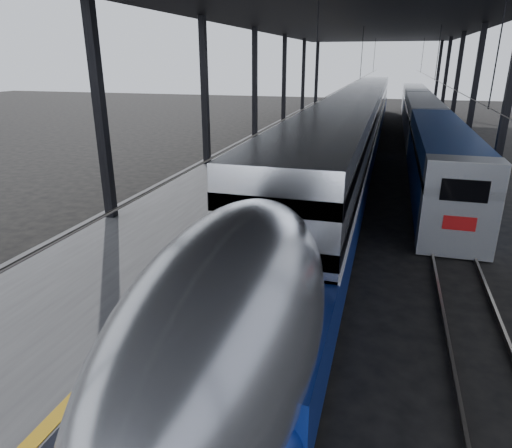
% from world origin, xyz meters
% --- Properties ---
extents(ground, '(160.00, 160.00, 0.00)m').
position_xyz_m(ground, '(0.00, 0.00, 0.00)').
color(ground, black).
rests_on(ground, ground).
extents(platform, '(6.00, 80.00, 1.00)m').
position_xyz_m(platform, '(-3.50, 20.00, 0.50)').
color(platform, '#4C4C4F').
rests_on(platform, ground).
extents(yellow_strip, '(0.30, 80.00, 0.01)m').
position_xyz_m(yellow_strip, '(-0.70, 20.00, 1.00)').
color(yellow_strip, gold).
rests_on(yellow_strip, platform).
extents(rails, '(6.52, 80.00, 0.16)m').
position_xyz_m(rails, '(4.50, 20.00, 0.08)').
color(rails, slate).
rests_on(rails, ground).
extents(canopy, '(18.00, 75.00, 9.47)m').
position_xyz_m(canopy, '(1.90, 20.00, 9.12)').
color(canopy, black).
rests_on(canopy, ground).
extents(tgv_train, '(3.20, 65.20, 4.59)m').
position_xyz_m(tgv_train, '(2.00, 24.25, 2.15)').
color(tgv_train, '#B3B6BB').
rests_on(tgv_train, ground).
extents(second_train, '(2.59, 56.05, 3.57)m').
position_xyz_m(second_train, '(7.00, 33.97, 1.81)').
color(second_train, navy).
rests_on(second_train, ground).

